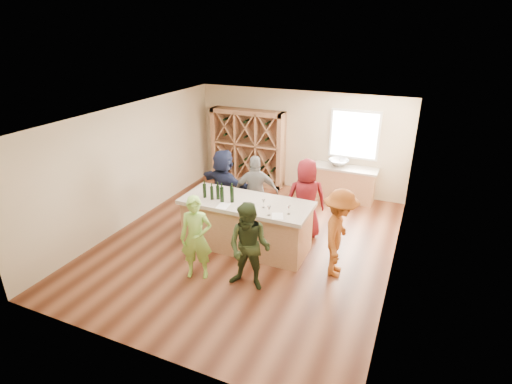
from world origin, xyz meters
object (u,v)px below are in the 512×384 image
at_px(wine_bottle_b, 212,193).
at_px(wine_bottle_d, 222,195).
at_px(wine_rack, 248,147).
at_px(person_near_left, 196,238).
at_px(sink, 338,163).
at_px(wine_bottle_e, 232,195).
at_px(wine_bottle_a, 205,191).
at_px(tasting_counter_base, 246,226).
at_px(person_far_mid, 256,193).
at_px(person_far_right, 306,199).
at_px(wine_bottle_c, 218,192).
at_px(person_near_right, 249,247).
at_px(person_server, 339,234).
at_px(person_far_left, 224,185).

height_order(wine_bottle_b, wine_bottle_d, wine_bottle_d).
xyz_separation_m(wine_rack, person_near_left, (1.14, -4.77, -0.28)).
height_order(sink, wine_bottle_e, wine_bottle_e).
bearing_deg(wine_bottle_a, tasting_counter_base, 11.01).
bearing_deg(person_far_mid, person_far_right, 161.00).
relative_size(wine_bottle_c, wine_bottle_e, 0.90).
xyz_separation_m(wine_bottle_e, person_far_right, (1.24, 1.12, -0.34)).
distance_m(wine_bottle_b, person_near_left, 1.24).
height_order(sink, wine_bottle_b, wine_bottle_b).
xyz_separation_m(person_far_mid, person_far_right, (1.16, 0.09, 0.02)).
height_order(wine_bottle_a, person_near_right, person_near_right).
height_order(wine_bottle_b, person_server, person_server).
distance_m(wine_bottle_d, person_far_mid, 1.20).
height_order(person_near_right, person_server, person_server).
distance_m(tasting_counter_base, person_near_left, 1.43).
relative_size(sink, wine_bottle_c, 1.82).
relative_size(tasting_counter_base, wine_bottle_b, 9.10).
bearing_deg(wine_bottle_d, person_server, 0.50).
xyz_separation_m(wine_rack, person_server, (3.53, -3.65, -0.23)).
bearing_deg(wine_bottle_d, wine_bottle_c, 146.32).
relative_size(person_near_right, person_far_right, 0.91).
xyz_separation_m(wine_bottle_c, person_server, (2.57, -0.08, -0.36)).
xyz_separation_m(wine_bottle_b, person_server, (2.68, -0.01, -0.36)).
distance_m(wine_bottle_d, person_near_left, 1.18).
height_order(wine_rack, tasting_counter_base, wine_rack).
bearing_deg(wine_bottle_e, wine_bottle_c, 176.57).
bearing_deg(person_near_right, wine_bottle_a, 142.50).
distance_m(sink, tasting_counter_base, 3.60).
bearing_deg(person_far_mid, sink, -141.46).
distance_m(wine_bottle_c, person_far_mid, 1.15).
relative_size(wine_bottle_a, person_far_left, 0.17).
distance_m(wine_rack, person_far_left, 2.51).
bearing_deg(wine_bottle_e, tasting_counter_base, 31.71).
distance_m(wine_bottle_c, person_near_right, 1.72).
height_order(wine_bottle_e, person_far_left, person_far_left).
relative_size(wine_bottle_a, person_near_left, 0.18).
bearing_deg(wine_bottle_c, sink, 63.53).
distance_m(tasting_counter_base, person_far_left, 1.49).
distance_m(person_near_right, person_far_right, 2.26).
xyz_separation_m(wine_bottle_e, person_far_mid, (0.08, 1.04, -0.36)).
bearing_deg(sink, person_far_right, -94.06).
xyz_separation_m(wine_bottle_d, person_near_left, (0.04, -1.10, -0.42)).
bearing_deg(sink, person_near_left, -108.35).
distance_m(wine_bottle_d, person_far_left, 1.41).
height_order(person_near_left, person_far_left, person_far_left).
height_order(wine_rack, wine_bottle_a, wine_rack).
relative_size(person_near_left, person_far_mid, 0.93).
relative_size(wine_bottle_b, person_near_left, 0.17).
xyz_separation_m(person_server, person_far_left, (-3.03, 1.20, 0.02)).
height_order(wine_bottle_a, person_far_right, person_far_right).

